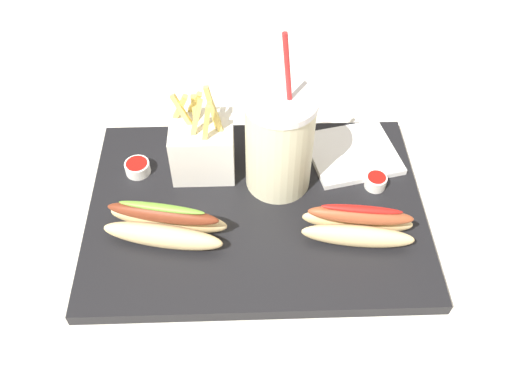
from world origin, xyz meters
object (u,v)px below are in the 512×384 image
at_px(hot_dog_1, 165,224).
at_px(ketchup_cup_2, 376,181).
at_px(napkin_stack, 352,153).
at_px(ketchup_cup_1, 137,167).
at_px(fries_basket, 203,146).
at_px(soda_cup, 279,142).
at_px(hot_dog_2, 358,225).

bearing_deg(hot_dog_1, ketchup_cup_2, 15.08).
distance_m(ketchup_cup_2, napkin_stack, 0.07).
relative_size(ketchup_cup_1, ketchup_cup_2, 1.20).
bearing_deg(ketchup_cup_1, fries_basket, 3.87).
relative_size(soda_cup, hot_dog_1, 1.47).
height_order(hot_dog_2, ketchup_cup_2, hot_dog_2).
relative_size(hot_dog_2, ketchup_cup_2, 4.99).
relative_size(fries_basket, ketchup_cup_1, 4.10).
height_order(fries_basket, hot_dog_1, fries_basket).
bearing_deg(napkin_stack, fries_basket, -175.55).
xyz_separation_m(fries_basket, hot_dog_2, (0.22, -0.14, -0.02)).
xyz_separation_m(soda_cup, hot_dog_2, (0.10, -0.11, -0.06)).
height_order(soda_cup, ketchup_cup_1, soda_cup).
height_order(soda_cup, napkin_stack, soda_cup).
height_order(ketchup_cup_1, ketchup_cup_2, ketchup_cup_2).
height_order(hot_dog_2, ketchup_cup_1, hot_dog_2).
relative_size(soda_cup, hot_dog_2, 1.63).
distance_m(fries_basket, hot_dog_1, 0.14).
height_order(hot_dog_1, ketchup_cup_1, hot_dog_1).
xyz_separation_m(hot_dog_2, ketchup_cup_1, (-0.32, 0.13, -0.02)).
relative_size(hot_dog_1, ketchup_cup_2, 5.51).
distance_m(fries_basket, napkin_stack, 0.24).
distance_m(soda_cup, hot_dog_1, 0.20).
bearing_deg(hot_dog_2, fries_basket, 146.99).
relative_size(soda_cup, fries_basket, 1.65).
height_order(soda_cup, ketchup_cup_2, soda_cup).
bearing_deg(soda_cup, ketchup_cup_2, -6.43).
xyz_separation_m(fries_basket, hot_dog_1, (-0.05, -0.13, -0.02)).
bearing_deg(fries_basket, napkin_stack, 4.45).
relative_size(hot_dog_1, napkin_stack, 1.33).
distance_m(soda_cup, ketchup_cup_1, 0.23).
height_order(hot_dog_2, napkin_stack, hot_dog_2).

